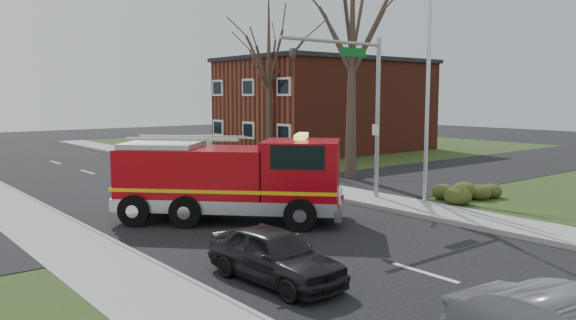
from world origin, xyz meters
TOP-DOWN VIEW (x-y plane):
  - ground at (0.00, 0.00)m, footprint 120.00×120.00m
  - sidewalk_right at (6.20, 0.00)m, footprint 2.40×80.00m
  - sidewalk_left at (-6.20, 0.00)m, footprint 2.40×80.00m
  - cross_street_right at (22.40, 4.00)m, footprint 30.00×8.00m
  - brick_building at (19.00, 18.00)m, footprint 15.40×10.40m
  - health_center_sign at (10.50, 12.50)m, footprint 0.12×2.00m
  - hedge_corner at (9.00, -1.00)m, footprint 2.80×2.00m
  - bare_tree_near at (9.50, 6.00)m, footprint 6.00×6.00m
  - bare_tree_far at (11.00, 15.00)m, footprint 5.25×5.25m
  - traffic_signal_mast at (5.21, 1.50)m, footprint 5.29×0.18m
  - streetlight_pole at (7.14, -0.50)m, footprint 1.48×0.16m
  - fire_engine at (-0.43, 2.04)m, footprint 7.28×7.41m
  - parked_car_maroon at (-3.31, -4.15)m, footprint 1.76×3.95m

SIDE VIEW (x-z plane):
  - ground at x=0.00m, z-range 0.00..0.00m
  - sidewalk_right at x=6.20m, z-range 0.00..0.15m
  - sidewalk_left at x=-6.20m, z-range 0.00..0.15m
  - cross_street_right at x=22.40m, z-range 0.00..0.15m
  - hedge_corner at x=9.00m, z-range 0.13..1.03m
  - parked_car_maroon at x=-3.31m, z-range 0.00..1.32m
  - health_center_sign at x=10.50m, z-range 0.18..1.58m
  - fire_engine at x=-0.43m, z-range -0.15..2.98m
  - brick_building at x=19.00m, z-range 0.03..7.28m
  - streetlight_pole at x=7.14m, z-range 0.35..8.75m
  - traffic_signal_mast at x=5.21m, z-range 1.31..8.11m
  - bare_tree_far at x=11.00m, z-range 1.24..11.74m
  - bare_tree_near at x=9.50m, z-range 1.41..13.41m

